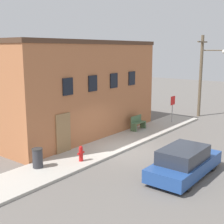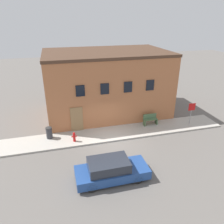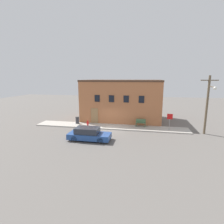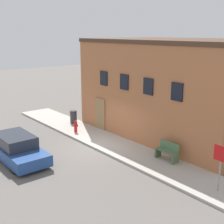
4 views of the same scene
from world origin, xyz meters
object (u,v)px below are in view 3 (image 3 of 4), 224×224
object	(u,v)px
utility_pole	(208,103)
parked_car	(89,134)
trash_bin	(77,120)
stop_sign	(170,119)
fire_hydrant	(88,123)
bench	(141,123)

from	to	relation	value
utility_pole	parked_car	distance (m)	13.33
trash_bin	utility_pole	distance (m)	16.10
stop_sign	fire_hydrant	bearing A→B (deg)	-178.14
fire_hydrant	stop_sign	xyz separation A→B (m)	(10.16, 0.33, 0.97)
bench	trash_bin	world-z (taller)	bench
stop_sign	trash_bin	world-z (taller)	stop_sign
fire_hydrant	bench	xyz separation A→B (m)	(6.74, 1.14, 0.06)
stop_sign	parked_car	bearing A→B (deg)	-149.80
stop_sign	parked_car	distance (m)	9.86
stop_sign	trash_bin	distance (m)	12.04
utility_pole	parked_car	size ratio (longest dim) A/B	1.52
stop_sign	utility_pole	world-z (taller)	utility_pole
bench	utility_pole	size ratio (longest dim) A/B	0.19
bench	parked_car	size ratio (longest dim) A/B	0.28
bench	utility_pole	bearing A→B (deg)	-11.40
stop_sign	parked_car	size ratio (longest dim) A/B	0.45
bench	utility_pole	xyz separation A→B (m)	(7.20, -1.45, 3.02)
stop_sign	bench	world-z (taller)	stop_sign
stop_sign	parked_car	xyz separation A→B (m)	(-8.49, -4.94, -0.85)
trash_bin	stop_sign	bearing A→B (deg)	-3.14
bench	parked_car	bearing A→B (deg)	-131.40
bench	parked_car	distance (m)	7.66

